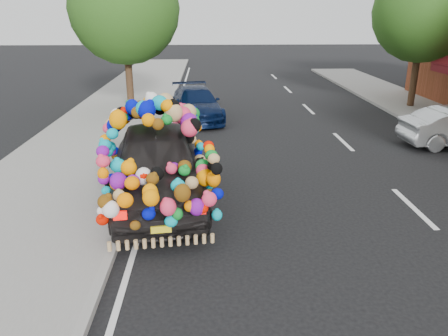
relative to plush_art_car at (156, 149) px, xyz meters
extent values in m
plane|color=black|center=(1.80, -0.68, -1.16)|extent=(100.00, 100.00, 0.00)
cube|color=gray|center=(-2.50, -0.68, -1.10)|extent=(4.00, 60.00, 0.12)
cube|color=gray|center=(-0.55, -0.68, -1.10)|extent=(0.15, 60.00, 0.13)
cylinder|color=#332114|center=(-2.00, 8.82, 0.20)|extent=(0.28, 0.28, 2.73)
sphere|color=#295516|center=(-2.00, 8.82, 2.87)|extent=(4.20, 4.20, 4.20)
cylinder|color=#332114|center=(9.80, 9.32, 0.16)|extent=(0.28, 0.28, 2.64)
sphere|color=#295516|center=(9.80, 9.32, 2.74)|extent=(4.00, 4.00, 4.00)
imported|color=black|center=(0.00, 0.00, -0.36)|extent=(2.47, 4.91, 1.60)
cube|color=red|center=(-0.34, -2.44, -0.38)|extent=(0.23, 0.09, 0.14)
cube|color=red|center=(0.94, -2.27, -0.38)|extent=(0.23, 0.09, 0.14)
cube|color=yellow|center=(0.30, -2.36, -0.68)|extent=(0.34, 0.08, 0.12)
imported|color=#051232|center=(0.67, 7.68, -0.57)|extent=(2.34, 4.33, 1.19)
camera|label=1|loc=(1.09, -8.88, 2.71)|focal=35.00mm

